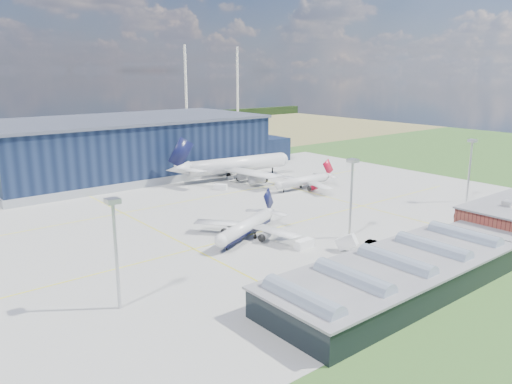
{
  "coord_description": "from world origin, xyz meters",
  "views": [
    {
      "loc": [
        -96.66,
        -119.27,
        46.77
      ],
      "look_at": [
        7.05,
        9.13,
        6.59
      ],
      "focal_mm": 35.0,
      "sensor_mm": 36.0,
      "label": 1
    }
  ],
  "objects_px": {
    "light_mast_center": "(352,185)",
    "airliner_widebody": "(237,157)",
    "airliner_red": "(303,176)",
    "gse_tug_b": "(350,241)",
    "light_mast_west": "(115,236)",
    "gse_van_a": "(304,244)",
    "airliner_navy": "(246,220)",
    "light_mast_east": "(471,160)",
    "gse_van_b": "(221,187)",
    "hangar": "(133,149)",
    "airstair": "(347,246)",
    "car_b": "(372,242)",
    "gse_cart_b": "(230,178)"
  },
  "relations": [
    {
      "from": "light_mast_center",
      "to": "airliner_widebody",
      "type": "height_order",
      "value": "light_mast_center"
    },
    {
      "from": "light_mast_center",
      "to": "airliner_widebody",
      "type": "xyz_separation_m",
      "value": [
        23.27,
        85.0,
        -5.51
      ]
    },
    {
      "from": "airliner_red",
      "to": "gse_tug_b",
      "type": "height_order",
      "value": "airliner_red"
    },
    {
      "from": "light_mast_west",
      "to": "gse_van_a",
      "type": "xyz_separation_m",
      "value": [
        53.65,
        1.83,
        -14.22
      ]
    },
    {
      "from": "airliner_navy",
      "to": "airliner_red",
      "type": "relative_size",
      "value": 1.08
    },
    {
      "from": "light_mast_east",
      "to": "airliner_navy",
      "type": "xyz_separation_m",
      "value": [
        -88.82,
        18.0,
        -9.75
      ]
    },
    {
      "from": "airliner_widebody",
      "to": "gse_van_a",
      "type": "xyz_separation_m",
      "value": [
        -39.62,
        -83.17,
        -8.72
      ]
    },
    {
      "from": "light_mast_east",
      "to": "gse_van_b",
      "type": "distance_m",
      "value": 94.65
    },
    {
      "from": "gse_van_b",
      "to": "light_mast_center",
      "type": "bearing_deg",
      "value": -134.02
    },
    {
      "from": "hangar",
      "to": "gse_van_b",
      "type": "bearing_deg",
      "value": -76.61
    },
    {
      "from": "gse_van_a",
      "to": "light_mast_west",
      "type": "bearing_deg",
      "value": 89.34
    },
    {
      "from": "light_mast_east",
      "to": "gse_van_b",
      "type": "xyz_separation_m",
      "value": [
        -59.64,
        72.1,
        -14.27
      ]
    },
    {
      "from": "airstair",
      "to": "light_mast_west",
      "type": "bearing_deg",
      "value": 152.2
    },
    {
      "from": "airliner_red",
      "to": "gse_van_b",
      "type": "relative_size",
      "value": 6.42
    },
    {
      "from": "light_mast_west",
      "to": "car_b",
      "type": "bearing_deg",
      "value": -6.08
    },
    {
      "from": "airliner_widebody",
      "to": "airliner_navy",
      "type": "bearing_deg",
      "value": -118.67
    },
    {
      "from": "light_mast_center",
      "to": "gse_van_a",
      "type": "relative_size",
      "value": 4.15
    },
    {
      "from": "airliner_navy",
      "to": "car_b",
      "type": "bearing_deg",
      "value": 109.29
    },
    {
      "from": "light_mast_west",
      "to": "gse_cart_b",
      "type": "height_order",
      "value": "light_mast_west"
    },
    {
      "from": "airliner_navy",
      "to": "gse_tug_b",
      "type": "distance_m",
      "value": 29.96
    },
    {
      "from": "light_mast_west",
      "to": "gse_cart_b",
      "type": "relative_size",
      "value": 7.88
    },
    {
      "from": "light_mast_west",
      "to": "airliner_red",
      "type": "xyz_separation_m",
      "value": [
        101.85,
        52.0,
        -10.15
      ]
    },
    {
      "from": "car_b",
      "to": "airliner_widebody",
      "type": "bearing_deg",
      "value": -0.37
    },
    {
      "from": "gse_van_a",
      "to": "airstair",
      "type": "bearing_deg",
      "value": -143.99
    },
    {
      "from": "gse_van_b",
      "to": "car_b",
      "type": "relative_size",
      "value": 1.3
    },
    {
      "from": "gse_tug_b",
      "to": "light_mast_center",
      "type": "bearing_deg",
      "value": 57.12
    },
    {
      "from": "light_mast_center",
      "to": "gse_van_b",
      "type": "bearing_deg",
      "value": 85.75
    },
    {
      "from": "light_mast_center",
      "to": "car_b",
      "type": "xyz_separation_m",
      "value": [
        0.64,
        -7.53,
        -14.79
      ]
    },
    {
      "from": "light_mast_center",
      "to": "airliner_red",
      "type": "distance_m",
      "value": 61.82
    },
    {
      "from": "light_mast_center",
      "to": "gse_van_b",
      "type": "relative_size",
      "value": 4.55
    },
    {
      "from": "airliner_red",
      "to": "gse_tug_b",
      "type": "distance_m",
      "value": 65.47
    },
    {
      "from": "light_mast_east",
      "to": "airliner_navy",
      "type": "distance_m",
      "value": 91.14
    },
    {
      "from": "airliner_widebody",
      "to": "airstair",
      "type": "relative_size",
      "value": 11.81
    },
    {
      "from": "airstair",
      "to": "airliner_red",
      "type": "bearing_deg",
      "value": 33.89
    },
    {
      "from": "gse_tug_b",
      "to": "car_b",
      "type": "xyz_separation_m",
      "value": [
        3.82,
        -4.42,
        0.03
      ]
    },
    {
      "from": "light_mast_center",
      "to": "light_mast_east",
      "type": "xyz_separation_m",
      "value": [
        65.0,
        0.0,
        0.0
      ]
    },
    {
      "from": "light_mast_center",
      "to": "gse_van_a",
      "type": "xyz_separation_m",
      "value": [
        -16.35,
        1.83,
        -14.22
      ]
    },
    {
      "from": "light_mast_east",
      "to": "gse_tug_b",
      "type": "distance_m",
      "value": 69.84
    },
    {
      "from": "gse_tug_b",
      "to": "airliner_widebody",
      "type": "bearing_deg",
      "value": 85.99
    },
    {
      "from": "light_mast_east",
      "to": "airliner_red",
      "type": "height_order",
      "value": "light_mast_east"
    },
    {
      "from": "airliner_red",
      "to": "gse_tug_b",
      "type": "bearing_deg",
      "value": 58.98
    },
    {
      "from": "airliner_red",
      "to": "gse_cart_b",
      "type": "xyz_separation_m",
      "value": [
        -11.68,
        34.1,
        -4.65
      ]
    },
    {
      "from": "hangar",
      "to": "airliner_red",
      "type": "bearing_deg",
      "value": -61.8
    },
    {
      "from": "light_mast_center",
      "to": "gse_cart_b",
      "type": "distance_m",
      "value": 89.66
    },
    {
      "from": "airliner_widebody",
      "to": "gse_cart_b",
      "type": "height_order",
      "value": "airliner_widebody"
    },
    {
      "from": "gse_tug_b",
      "to": "gse_van_a",
      "type": "bearing_deg",
      "value": 172.1
    },
    {
      "from": "airliner_red",
      "to": "gse_van_b",
      "type": "bearing_deg",
      "value": -35.77
    },
    {
      "from": "airliner_navy",
      "to": "airstair",
      "type": "distance_m",
      "value": 29.19
    },
    {
      "from": "airliner_widebody",
      "to": "airstair",
      "type": "distance_m",
      "value": 97.94
    },
    {
      "from": "light_mast_west",
      "to": "car_b",
      "type": "height_order",
      "value": "light_mast_west"
    }
  ]
}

